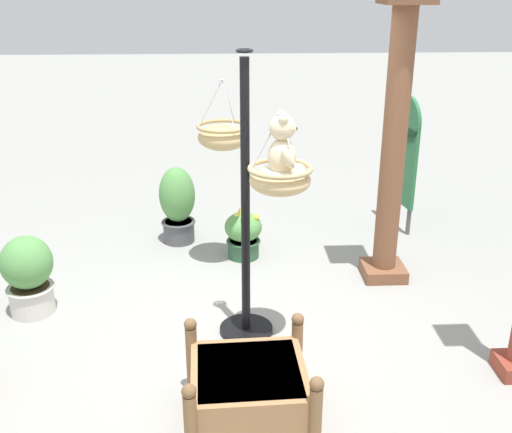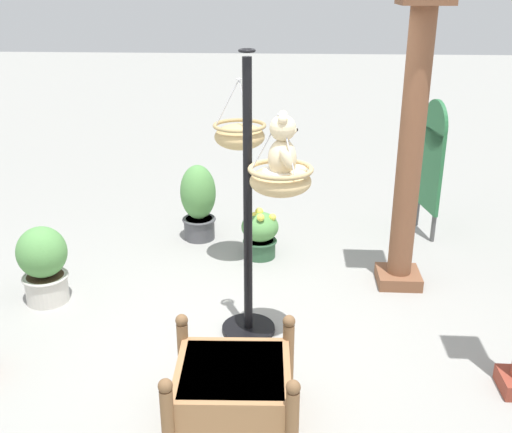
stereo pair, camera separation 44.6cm
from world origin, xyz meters
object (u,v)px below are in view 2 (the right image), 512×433
wooden_planter_box (233,393)px  display_sign_board (432,156)px  potted_plant_flowering_red (43,263)px  teddy_bear (284,151)px  display_pole_central (248,256)px  potted_plant_fern_front (198,202)px  greenhouse_pillar_right (410,156)px  hanging_basket_with_teddy (280,179)px  hanging_basket_left_high (240,135)px  potted_plant_bushy_green (260,234)px

wooden_planter_box → display_sign_board: bearing=150.1°
wooden_planter_box → potted_plant_flowering_red: size_ratio=1.19×
teddy_bear → display_pole_central: bearing=-118.8°
teddy_bear → potted_plant_fern_front: 2.53m
greenhouse_pillar_right → display_sign_board: 1.40m
teddy_bear → potted_plant_flowering_red: size_ratio=0.67×
potted_plant_fern_front → display_pole_central: bearing=19.9°
hanging_basket_with_teddy → wooden_planter_box: size_ratio=0.70×
display_pole_central → potted_plant_fern_front: (-1.89, -0.69, -0.25)m
display_pole_central → hanging_basket_left_high: bearing=-172.6°
hanging_basket_with_teddy → display_sign_board: 2.89m
hanging_basket_left_high → display_sign_board: 2.28m
hanging_basket_with_teddy → potted_plant_bushy_green: size_ratio=1.12×
display_pole_central → greenhouse_pillar_right: bearing=124.0°
potted_plant_flowering_red → potted_plant_fern_front: bearing=141.6°
greenhouse_pillar_right → potted_plant_bushy_green: bearing=-110.7°
display_pole_central → wooden_planter_box: 1.20m
display_pole_central → potted_plant_bushy_green: (-1.45, 0.02, -0.43)m
display_pole_central → teddy_bear: (0.15, 0.27, 0.90)m
teddy_bear → potted_plant_flowering_red: bearing=-104.5°
hanging_basket_with_teddy → potted_plant_bushy_green: hanging_basket_with_teddy is taller
display_pole_central → display_sign_board: (-2.19, 1.88, 0.22)m
potted_plant_fern_front → potted_plant_flowering_red: size_ratio=1.20×
potted_plant_fern_front → wooden_planter_box: bearing=12.5°
hanging_basket_with_teddy → wooden_planter_box: bearing=-15.7°
teddy_bear → potted_plant_fern_front: (-2.04, -0.96, -1.16)m
potted_plant_flowering_red → display_sign_board: display_sign_board is taller
potted_plant_fern_front → potted_plant_bushy_green: 0.85m
teddy_bear → potted_plant_flowering_red: teddy_bear is taller
wooden_planter_box → display_sign_board: size_ratio=0.55×
display_pole_central → wooden_planter_box: display_pole_central is taller
hanging_basket_left_high → hanging_basket_with_teddy: bearing=16.2°
hanging_basket_with_teddy → wooden_planter_box: hanging_basket_with_teddy is taller
greenhouse_pillar_right → wooden_planter_box: 2.69m
potted_plant_fern_front → hanging_basket_with_teddy: bearing=24.6°
teddy_bear → wooden_planter_box: 1.69m
hanging_basket_left_high → potted_plant_fern_front: 1.21m
wooden_planter_box → display_sign_board: (-3.31, 1.90, 0.68)m
greenhouse_pillar_right → wooden_planter_box: greenhouse_pillar_right is taller
hanging_basket_with_teddy → hanging_basket_left_high: bearing=-163.8°
wooden_planter_box → display_sign_board: 3.87m
teddy_bear → potted_plant_fern_front: teddy_bear is taller
display_pole_central → wooden_planter_box: bearing=-1.1°
wooden_planter_box → potted_plant_fern_front: bearing=-167.5°
hanging_basket_with_teddy → teddy_bear: bearing=90.0°
greenhouse_pillar_right → potted_plant_fern_front: greenhouse_pillar_right is taller
potted_plant_fern_front → display_sign_board: display_sign_board is taller
wooden_planter_box → potted_plant_flowering_red: bearing=-129.5°
display_pole_central → hanging_basket_with_teddy: (0.15, 0.25, 0.69)m
teddy_bear → potted_plant_fern_front: bearing=-154.8°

